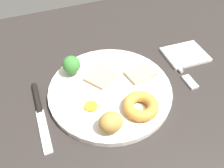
# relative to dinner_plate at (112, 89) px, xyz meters

# --- Properties ---
(dining_table) EXTENTS (1.20, 0.84, 0.04)m
(dining_table) POSITION_rel_dinner_plate_xyz_m (0.00, -0.01, -0.02)
(dining_table) COLOR #2B2623
(dining_table) RESTS_ON ground
(dinner_plate) EXTENTS (0.28, 0.28, 0.01)m
(dinner_plate) POSITION_rel_dinner_plate_xyz_m (0.00, 0.00, 0.00)
(dinner_plate) COLOR silver
(dinner_plate) RESTS_ON dining_table
(meat_slice_main) EXTENTS (0.07, 0.06, 0.01)m
(meat_slice_main) POSITION_rel_dinner_plate_xyz_m (-0.08, -0.02, 0.01)
(meat_slice_main) COLOR tan
(meat_slice_main) RESTS_ON dinner_plate
(meat_slice_under) EXTENTS (0.08, 0.08, 0.01)m
(meat_slice_under) POSITION_rel_dinner_plate_xyz_m (0.01, -0.04, 0.01)
(meat_slice_under) COLOR tan
(meat_slice_under) RESTS_ON dinner_plate
(yorkshire_pudding) EXTENTS (0.07, 0.07, 0.02)m
(yorkshire_pudding) POSITION_rel_dinner_plate_xyz_m (-0.03, 0.08, 0.02)
(yorkshire_pudding) COLOR #C68938
(yorkshire_pudding) RESTS_ON dinner_plate
(roast_potato_left) EXTENTS (0.05, 0.04, 0.04)m
(roast_potato_left) POSITION_rel_dinner_plate_xyz_m (0.04, 0.10, 0.03)
(roast_potato_left) COLOR #BC8C42
(roast_potato_left) RESTS_ON dinner_plate
(carrot_coin_front) EXTENTS (0.03, 0.03, 0.00)m
(carrot_coin_front) POSITION_rel_dinner_plate_xyz_m (0.06, 0.04, 0.01)
(carrot_coin_front) COLOR orange
(carrot_coin_front) RESTS_ON dinner_plate
(broccoli_floret) EXTENTS (0.04, 0.04, 0.05)m
(broccoli_floret) POSITION_rel_dinner_plate_xyz_m (0.07, -0.08, 0.03)
(broccoli_floret) COLOR #8CB766
(broccoli_floret) RESTS_ON dinner_plate
(fork) EXTENTS (0.02, 0.15, 0.01)m
(fork) POSITION_rel_dinner_plate_xyz_m (-0.19, -0.00, -0.00)
(fork) COLOR silver
(fork) RESTS_ON dining_table
(knife) EXTENTS (0.02, 0.19, 0.01)m
(knife) POSITION_rel_dinner_plate_xyz_m (0.17, -0.01, -0.00)
(knife) COLOR black
(knife) RESTS_ON dining_table
(folded_napkin) EXTENTS (0.11, 0.10, 0.01)m
(folded_napkin) POSITION_rel_dinner_plate_xyz_m (-0.23, -0.05, -0.00)
(folded_napkin) COLOR white
(folded_napkin) RESTS_ON dining_table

